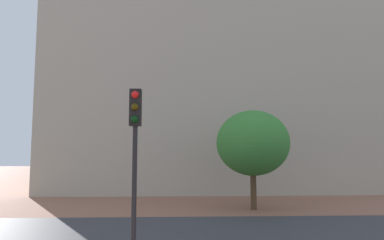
% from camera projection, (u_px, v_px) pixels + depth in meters
% --- Properties ---
extents(ground_plane, '(120.00, 120.00, 0.00)m').
position_uv_depth(ground_plane, '(186.00, 229.00, 13.66)').
color(ground_plane, '#93604C').
extents(street_asphalt_strip, '(120.00, 8.06, 0.00)m').
position_uv_depth(street_asphalt_strip, '(187.00, 238.00, 12.26)').
color(street_asphalt_strip, '#38383D').
rests_on(street_asphalt_strip, ground_plane).
extents(landmark_building, '(27.51, 14.41, 37.53)m').
position_uv_depth(landmark_building, '(211.00, 71.00, 31.70)').
color(landmark_building, '#B2A893').
rests_on(landmark_building, ground_plane).
extents(traffic_light_pole, '(0.28, 0.34, 4.75)m').
position_uv_depth(traffic_light_pole, '(135.00, 148.00, 7.90)').
color(traffic_light_pole, black).
rests_on(traffic_light_pole, ground_plane).
extents(tree_curb_far, '(4.11, 4.11, 5.57)m').
position_uv_depth(tree_curb_far, '(253.00, 143.00, 18.61)').
color(tree_curb_far, '#4C3823').
rests_on(tree_curb_far, ground_plane).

